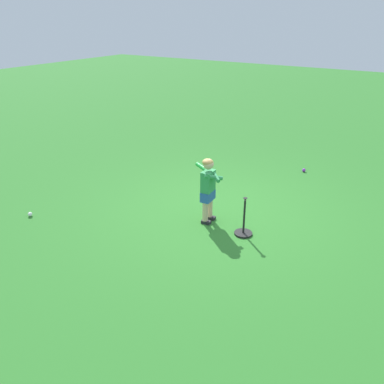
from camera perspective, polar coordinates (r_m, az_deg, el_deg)
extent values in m
plane|color=#2D7528|center=(6.95, 3.83, -2.60)|extent=(40.00, 40.00, 0.00)
cube|color=#232328|center=(6.64, 2.69, -3.68)|extent=(0.10, 0.16, 0.05)
cylinder|color=#DBB28E|center=(6.57, 2.56, -2.22)|extent=(0.09, 0.09, 0.34)
cube|color=#232328|center=(6.51, 2.03, -4.30)|extent=(0.10, 0.16, 0.05)
cylinder|color=#DBB28E|center=(6.43, 1.90, -2.82)|extent=(0.09, 0.09, 0.34)
cube|color=#2856A8|center=(6.39, 2.27, -0.52)|extent=(0.28, 0.17, 0.16)
cube|color=#339351|center=(6.29, 2.31, 1.55)|extent=(0.26, 0.17, 0.34)
sphere|color=#DBB28E|center=(6.18, 2.35, 3.99)|extent=(0.17, 0.17, 0.17)
ellipsoid|color=tan|center=(6.18, 2.27, 4.26)|extent=(0.19, 0.19, 0.11)
sphere|color=green|center=(6.20, 3.48, 2.08)|extent=(0.04, 0.04, 0.04)
cylinder|color=black|center=(6.26, 2.97, 2.45)|extent=(0.08, 0.14, 0.05)
cylinder|color=green|center=(6.42, 1.66, 3.37)|extent=(0.19, 0.35, 0.11)
sphere|color=green|center=(6.54, 0.78, 4.00)|extent=(0.07, 0.07, 0.07)
cylinder|color=#339351|center=(6.24, 3.32, 2.35)|extent=(0.25, 0.28, 0.14)
cylinder|color=#339351|center=(6.18, 3.05, 2.14)|extent=(0.27, 0.25, 0.14)
sphere|color=white|center=(7.25, -22.11, -2.97)|extent=(0.08, 0.08, 0.08)
sphere|color=purple|center=(8.91, 15.67, 3.02)|extent=(0.08, 0.08, 0.08)
cylinder|color=black|center=(6.26, 7.32, -5.86)|extent=(0.28, 0.28, 0.03)
cylinder|color=black|center=(6.12, 7.46, -3.52)|extent=(0.03, 0.03, 0.55)
cone|color=black|center=(5.99, 7.61, -1.02)|extent=(0.07, 0.07, 0.04)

